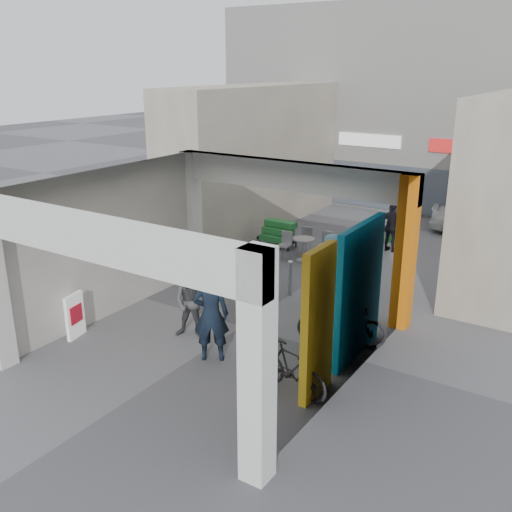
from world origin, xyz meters
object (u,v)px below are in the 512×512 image
Objects in this scene: cafe_set at (304,248)px; man_crates at (392,227)px; bicycle_rear at (292,368)px; white_van at (487,218)px; man_elderly at (332,271)px; man_back_turned at (191,303)px; man_with_dog at (211,315)px; border_collie at (256,324)px; bicycle_front at (342,323)px; produce_stand at (278,237)px.

cafe_set is 2.92m from man_crates.
bicycle_rear is 0.44× the size of white_van.
cafe_set is 0.76× the size of man_elderly.
man_elderly reaches higher than man_back_turned.
man_with_dog reaches higher than man_crates.
man_with_dog reaches higher than cafe_set.
cafe_set is at bearing 123.18° from man_elderly.
border_collie is at bearing 60.35° from bicycle_rear.
bicycle_front is at bearing 12.47° from bicycle_rear.
white_van reaches higher than bicycle_front.
man_crates reaches higher than cafe_set.
bicycle_front is (3.40, -4.66, 0.20)m from cafe_set.
man_back_turned reaches higher than produce_stand.
bicycle_front is at bearing 109.13° from man_crates.
bicycle_rear is (2.93, -0.78, -0.32)m from man_back_turned.
man_with_dog is 8.73m from man_crates.
man_with_dog is 1.21× the size of bicycle_rear.
man_elderly reaches higher than border_collie.
man_back_turned is 3.64m from man_elderly.
man_crates is 0.43× the size of white_van.
man_with_dog is at bearing -94.62° from border_collie.
produce_stand is at bearing -101.61° from man_with_dog.
man_crates is at bearing -125.94° from man_with_dog.
man_crates is (1.50, 8.14, -0.01)m from man_back_turned.
white_van reaches higher than cafe_set.
produce_stand is 6.99m from bicycle_front.
man_elderly is 8.65m from white_van.
border_collie is 1.87m from bicycle_front.
border_collie is 11.11m from white_van.
cafe_set reaches higher than border_collie.
man_elderly is at bearing 100.83° from man_crates.
produce_stand is 0.34× the size of white_van.
produce_stand is 0.67× the size of bicycle_front.
border_collie is 0.35× the size of man_with_dog.
white_van is (3.65, 11.60, -0.17)m from man_back_turned.
white_van is at bearing 8.38° from bicycle_rear.
border_collie is (1.65, -5.29, -0.03)m from cafe_set.
bicycle_front is at bearing -166.76° from man_with_dog.
man_back_turned is (-1.16, -0.79, 0.53)m from border_collie.
produce_stand is 7.71m from man_with_dog.
man_with_dog reaches higher than bicycle_front.
bicycle_front is 1.17× the size of bicycle_rear.
white_van reaches higher than bicycle_rear.
white_van is at bearing -22.61° from bicycle_front.
produce_stand is (-1.26, 0.54, 0.03)m from cafe_set.
man_back_turned is 0.87× the size of man_elderly.
man_crates is at bearing 20.80° from bicycle_rear.
man_elderly is at bearing -46.07° from produce_stand.
bicycle_front is (2.90, 1.41, -0.30)m from man_back_turned.
white_van is at bearing 80.08° from border_collie.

